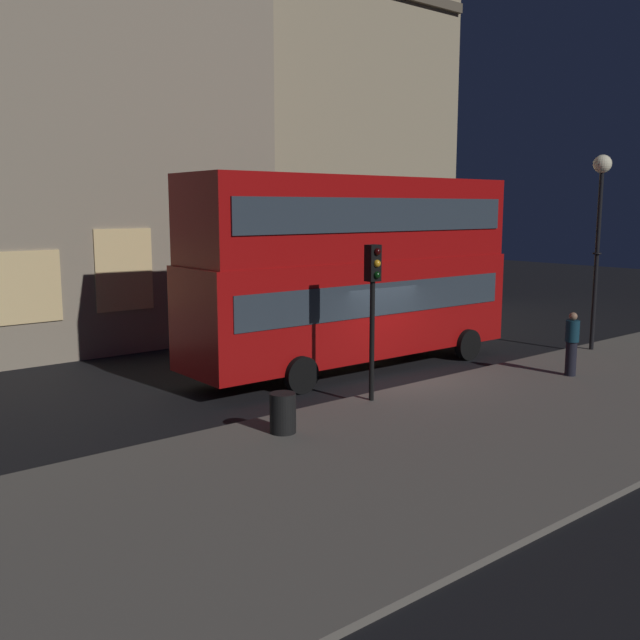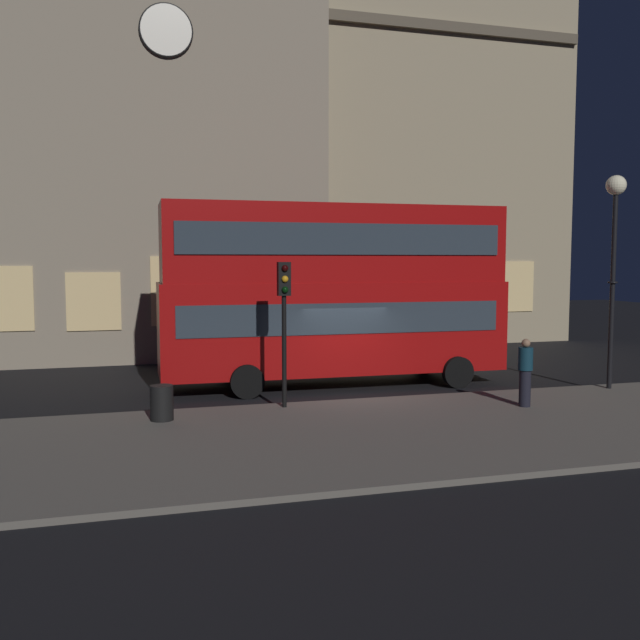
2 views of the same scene
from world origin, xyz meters
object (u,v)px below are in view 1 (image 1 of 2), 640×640
street_lamp (600,202)px  pedestrian (572,343)px  double_decker_bus (354,265)px  traffic_light_near_kerb (373,289)px  litter_bin (283,413)px

street_lamp → pedestrian: bearing=-157.7°
pedestrian → double_decker_bus: bearing=-136.8°
double_decker_bus → pedestrian: double_decker_bus is taller
pedestrian → traffic_light_near_kerb: bearing=-99.3°
litter_bin → street_lamp: bearing=2.6°
pedestrian → litter_bin: bearing=-90.4°
double_decker_bus → pedestrian: 6.39m
litter_bin → pedestrian: bearing=-6.2°
traffic_light_near_kerb → pedestrian: bearing=-13.1°
traffic_light_near_kerb → double_decker_bus: bearing=56.4°
double_decker_bus → street_lamp: 8.36m
street_lamp → pedestrian: street_lamp is taller
traffic_light_near_kerb → litter_bin: (-3.10, -0.63, -2.26)m
double_decker_bus → traffic_light_near_kerb: 3.94m
double_decker_bus → litter_bin: bearing=-143.7°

